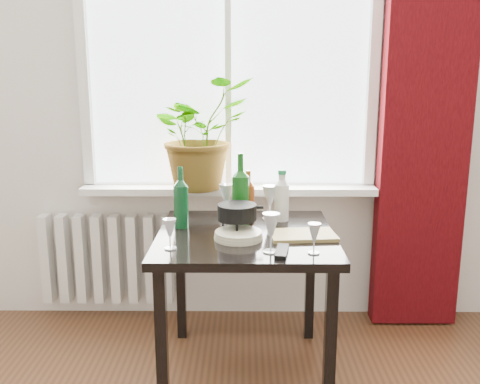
{
  "coord_description": "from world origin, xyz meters",
  "views": [
    {
      "loc": [
        0.09,
        -0.93,
        1.5
      ],
      "look_at": [
        0.07,
        1.55,
        0.94
      ],
      "focal_mm": 40.0,
      "sensor_mm": 36.0,
      "label": 1
    }
  ],
  "objects_px": {
    "plate_stack": "(238,235)",
    "cutting_board": "(303,235)",
    "wineglass_front_left": "(170,234)",
    "table": "(246,251)",
    "potted_plant": "(199,134)",
    "wineglass_front_right": "(271,232)",
    "wineglass_back_left": "(226,200)",
    "radiator": "(107,259)",
    "cleaning_bottle": "(282,195)",
    "tv_remote": "(282,251)",
    "bottle_amber": "(248,195)",
    "wine_bottle_right": "(241,189)",
    "wineglass_back_center": "(269,202)",
    "fondue_pot": "(237,219)",
    "wineglass_far_right": "(314,238)",
    "wine_bottle_left": "(181,197)"
  },
  "relations": [
    {
      "from": "cutting_board",
      "to": "wineglass_back_center",
      "type": "bearing_deg",
      "value": 114.97
    },
    {
      "from": "wineglass_front_left",
      "to": "plate_stack",
      "type": "distance_m",
      "value": 0.34
    },
    {
      "from": "radiator",
      "to": "tv_remote",
      "type": "height_order",
      "value": "tv_remote"
    },
    {
      "from": "wine_bottle_right",
      "to": "wineglass_front_left",
      "type": "xyz_separation_m",
      "value": [
        -0.31,
        -0.4,
        -0.12
      ]
    },
    {
      "from": "table",
      "to": "plate_stack",
      "type": "height_order",
      "value": "plate_stack"
    },
    {
      "from": "table",
      "to": "bottle_amber",
      "type": "bearing_deg",
      "value": 86.83
    },
    {
      "from": "plate_stack",
      "to": "cutting_board",
      "type": "bearing_deg",
      "value": 7.18
    },
    {
      "from": "table",
      "to": "tv_remote",
      "type": "distance_m",
      "value": 0.35
    },
    {
      "from": "bottle_amber",
      "to": "cleaning_bottle",
      "type": "relative_size",
      "value": 1.01
    },
    {
      "from": "radiator",
      "to": "cutting_board",
      "type": "bearing_deg",
      "value": -31.55
    },
    {
      "from": "potted_plant",
      "to": "wineglass_front_right",
      "type": "relative_size",
      "value": 3.55
    },
    {
      "from": "radiator",
      "to": "cleaning_bottle",
      "type": "relative_size",
      "value": 2.97
    },
    {
      "from": "bottle_amber",
      "to": "wineglass_far_right",
      "type": "relative_size",
      "value": 1.99
    },
    {
      "from": "potted_plant",
      "to": "wineglass_front_right",
      "type": "distance_m",
      "value": 0.96
    },
    {
      "from": "tv_remote",
      "to": "bottle_amber",
      "type": "bearing_deg",
      "value": 114.05
    },
    {
      "from": "wineglass_front_right",
      "to": "tv_remote",
      "type": "xyz_separation_m",
      "value": [
        0.05,
        -0.02,
        -0.08
      ]
    },
    {
      "from": "wineglass_back_center",
      "to": "wineglass_front_left",
      "type": "height_order",
      "value": "wineglass_back_center"
    },
    {
      "from": "potted_plant",
      "to": "wine_bottle_right",
      "type": "xyz_separation_m",
      "value": [
        0.24,
        -0.39,
        -0.23
      ]
    },
    {
      "from": "potted_plant",
      "to": "tv_remote",
      "type": "bearing_deg",
      "value": -63.63
    },
    {
      "from": "cleaning_bottle",
      "to": "wineglass_far_right",
      "type": "distance_m",
      "value": 0.54
    },
    {
      "from": "cleaning_bottle",
      "to": "cutting_board",
      "type": "xyz_separation_m",
      "value": [
        0.08,
        -0.29,
        -0.13
      ]
    },
    {
      "from": "potted_plant",
      "to": "wine_bottle_right",
      "type": "relative_size",
      "value": 1.69
    },
    {
      "from": "bottle_amber",
      "to": "tv_remote",
      "type": "relative_size",
      "value": 1.62
    },
    {
      "from": "radiator",
      "to": "wineglass_back_left",
      "type": "bearing_deg",
      "value": -24.24
    },
    {
      "from": "wineglass_front_left",
      "to": "table",
      "type": "bearing_deg",
      "value": 36.05
    },
    {
      "from": "cleaning_bottle",
      "to": "bottle_amber",
      "type": "bearing_deg",
      "value": -179.04
    },
    {
      "from": "wineglass_front_left",
      "to": "plate_stack",
      "type": "xyz_separation_m",
      "value": [
        0.3,
        0.15,
        -0.05
      ]
    },
    {
      "from": "wineglass_front_left",
      "to": "fondue_pot",
      "type": "height_order",
      "value": "fondue_pot"
    },
    {
      "from": "wineglass_front_right",
      "to": "cutting_board",
      "type": "xyz_separation_m",
      "value": [
        0.16,
        0.22,
        -0.08
      ]
    },
    {
      "from": "cleaning_bottle",
      "to": "wineglass_back_left",
      "type": "xyz_separation_m",
      "value": [
        -0.29,
        0.07,
        -0.04
      ]
    },
    {
      "from": "wineglass_front_right",
      "to": "wineglass_far_right",
      "type": "distance_m",
      "value": 0.19
    },
    {
      "from": "wineglass_front_left",
      "to": "potted_plant",
      "type": "bearing_deg",
      "value": 84.83
    },
    {
      "from": "wineglass_far_right",
      "to": "tv_remote",
      "type": "xyz_separation_m",
      "value": [
        -0.14,
        -0.0,
        -0.06
      ]
    },
    {
      "from": "potted_plant",
      "to": "bottle_amber",
      "type": "distance_m",
      "value": 0.51
    },
    {
      "from": "table",
      "to": "fondue_pot",
      "type": "relative_size",
      "value": 3.94
    },
    {
      "from": "wineglass_front_left",
      "to": "fondue_pot",
      "type": "bearing_deg",
      "value": 38.39
    },
    {
      "from": "wine_bottle_right",
      "to": "wineglass_front_left",
      "type": "relative_size",
      "value": 2.67
    },
    {
      "from": "cutting_board",
      "to": "cleaning_bottle",
      "type": "bearing_deg",
      "value": 106.13
    },
    {
      "from": "wineglass_far_right",
      "to": "wine_bottle_left",
      "type": "bearing_deg",
      "value": 147.23
    },
    {
      "from": "cleaning_bottle",
      "to": "wineglass_front_left",
      "type": "xyz_separation_m",
      "value": [
        -0.52,
        -0.47,
        -0.06
      ]
    },
    {
      "from": "wineglass_back_center",
      "to": "wineglass_front_right",
      "type": "bearing_deg",
      "value": -91.95
    },
    {
      "from": "table",
      "to": "potted_plant",
      "type": "xyz_separation_m",
      "value": [
        -0.26,
        0.54,
        0.51
      ]
    },
    {
      "from": "cleaning_bottle",
      "to": "tv_remote",
      "type": "xyz_separation_m",
      "value": [
        -0.03,
        -0.53,
        -0.13
      ]
    },
    {
      "from": "tv_remote",
      "to": "cutting_board",
      "type": "relative_size",
      "value": 0.55
    },
    {
      "from": "potted_plant",
      "to": "wineglass_back_left",
      "type": "relative_size",
      "value": 3.43
    },
    {
      "from": "radiator",
      "to": "wineglass_back_left",
      "type": "xyz_separation_m",
      "value": [
        0.75,
        -0.34,
        0.45
      ]
    },
    {
      "from": "potted_plant",
      "to": "wineglass_front_left",
      "type": "relative_size",
      "value": 4.5
    },
    {
      "from": "radiator",
      "to": "wineglass_back_left",
      "type": "distance_m",
      "value": 0.94
    },
    {
      "from": "plate_stack",
      "to": "wineglass_back_center",
      "type": "bearing_deg",
      "value": 65.44
    },
    {
      "from": "wineglass_back_left",
      "to": "tv_remote",
      "type": "relative_size",
      "value": 1.1
    }
  ]
}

